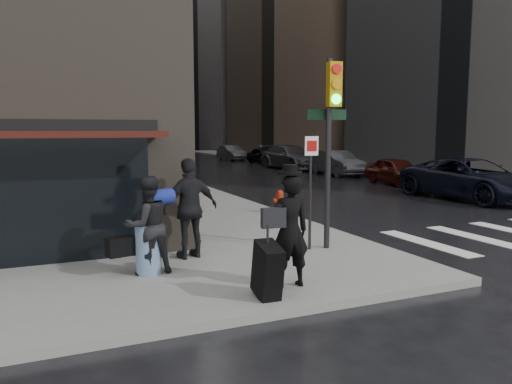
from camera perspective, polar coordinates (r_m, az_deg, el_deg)
ground at (r=10.01m, az=7.79°, el=-8.77°), size 140.00×140.00×0.00m
sidewalk_left at (r=35.67m, az=-15.39°, el=2.61°), size 4.00×50.00×0.15m
sidewalk_right at (r=39.88m, az=4.20°, el=3.30°), size 3.00×50.00×0.15m
bldg_right_far at (r=73.77m, az=1.59°, el=14.74°), size 22.00×20.00×25.00m
bldg_distant at (r=87.92m, az=-16.71°, el=15.52°), size 40.00×12.00×32.00m
man_overcoat at (r=8.10m, az=3.34°, el=-5.13°), size 1.11×1.02×2.06m
man_jeans at (r=9.12m, az=-12.36°, el=-3.73°), size 1.30×0.85×1.78m
man_greycoat at (r=10.12m, az=-7.52°, el=-1.86°), size 1.25×0.69×2.02m
traffic_light at (r=10.75m, az=8.34°, el=7.31°), size 1.02×0.50×4.08m
fire_hydrant at (r=15.60m, az=2.73°, el=-1.21°), size 0.42×0.32×0.72m
parked_car_0 at (r=21.30m, az=23.45°, el=1.37°), size 2.89×5.92×1.62m
parked_car_1 at (r=25.88m, az=15.78°, el=2.32°), size 1.95×4.12×1.36m
parked_car_2 at (r=30.35m, az=9.26°, el=3.28°), size 1.85×4.59×1.48m
parked_car_3 at (r=34.98m, az=4.04°, el=4.00°), size 2.86×5.90×1.66m
parked_car_4 at (r=40.12m, az=0.96°, el=4.18°), size 1.88×4.01×1.33m
parked_car_5 at (r=44.91m, az=-2.84°, el=4.50°), size 1.45×4.09×1.34m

